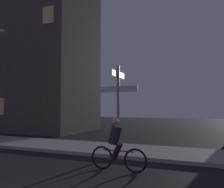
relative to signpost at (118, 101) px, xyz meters
name	(u,v)px	position (x,y,z in m)	size (l,w,h in m)	color
sidewalk_kerb	(123,150)	(-0.08, 0.79, -2.14)	(40.00, 2.82, 0.14)	#9E9991
signpost	(118,101)	(0.00, 0.00, 0.00)	(1.66, 1.36, 3.49)	gray
cyclist	(117,146)	(0.80, -2.18, -1.46)	(1.82, 0.33, 1.61)	black
building_left_block	(31,5)	(-11.06, 7.02, 8.73)	(10.86, 6.09, 21.87)	#4C443D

